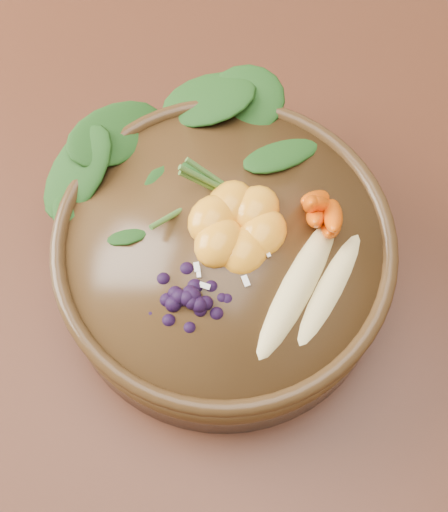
# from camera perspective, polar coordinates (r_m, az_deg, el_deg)

# --- Properties ---
(ground) EXTENTS (4.00, 4.00, 0.00)m
(ground) POSITION_cam_1_polar(r_m,az_deg,el_deg) (1.43, -0.72, -10.36)
(ground) COLOR #381E0F
(ground) RESTS_ON ground
(dining_table) EXTENTS (1.60, 0.90, 0.75)m
(dining_table) POSITION_cam_1_polar(r_m,az_deg,el_deg) (0.81, -1.26, 0.55)
(dining_table) COLOR #331C0C
(dining_table) RESTS_ON ground
(stoneware_bowl) EXTENTS (0.32, 0.32, 0.08)m
(stoneware_bowl) POSITION_cam_1_polar(r_m,az_deg,el_deg) (0.66, -0.00, -0.35)
(stoneware_bowl) COLOR #472E14
(stoneware_bowl) RESTS_ON dining_table
(kale_heap) EXTENTS (0.21, 0.19, 0.05)m
(kale_heap) POSITION_cam_1_polar(r_m,az_deg,el_deg) (0.64, -0.61, 8.38)
(kale_heap) COLOR #1C4515
(kale_heap) RESTS_ON stoneware_bowl
(carrot_cluster) EXTENTS (0.07, 0.07, 0.08)m
(carrot_cluster) POSITION_cam_1_polar(r_m,az_deg,el_deg) (0.61, 8.47, 6.23)
(carrot_cluster) COLOR #EE5203
(carrot_cluster) RESTS_ON stoneware_bowl
(banana_halves) EXTENTS (0.06, 0.17, 0.03)m
(banana_halves) POSITION_cam_1_polar(r_m,az_deg,el_deg) (0.59, 7.35, -1.99)
(banana_halves) COLOR #E0CC84
(banana_halves) RESTS_ON stoneware_bowl
(mandarin_cluster) EXTENTS (0.09, 0.10, 0.03)m
(mandarin_cluster) POSITION_cam_1_polar(r_m,az_deg,el_deg) (0.61, 1.10, 3.06)
(mandarin_cluster) COLOR orange
(mandarin_cluster) RESTS_ON stoneware_bowl
(blueberry_pile) EXTENTS (0.14, 0.11, 0.04)m
(blueberry_pile) POSITION_cam_1_polar(r_m,az_deg,el_deg) (0.58, -3.01, -2.89)
(blueberry_pile) COLOR black
(blueberry_pile) RESTS_ON stoneware_bowl
(coconut_flakes) EXTENTS (0.10, 0.08, 0.01)m
(coconut_flakes) POSITION_cam_1_polar(r_m,az_deg,el_deg) (0.61, -0.87, -0.30)
(coconut_flakes) COLOR white
(coconut_flakes) RESTS_ON stoneware_bowl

